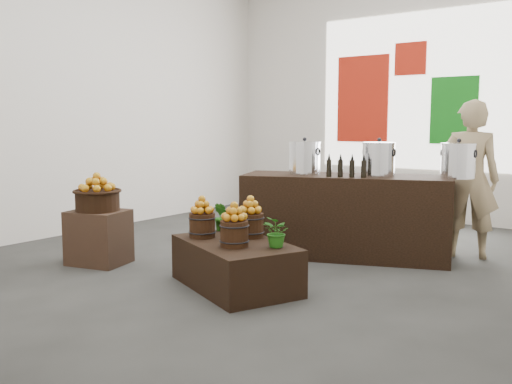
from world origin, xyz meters
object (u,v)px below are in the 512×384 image
Objects in this scene: display_table at (235,265)px; counter at (345,216)px; crate at (99,237)px; stock_pot_center at (379,160)px; stock_pot_right at (458,161)px; stock_pot_left at (305,159)px; shopper at (469,179)px; wicker_basket at (98,201)px.

counter reaches higher than display_table.
stock_pot_center is (2.31, 2.03, 0.82)m from crate.
counter is 6.47× the size of stock_pot_center.
stock_pot_left is at bearing -157.91° from stock_pot_right.
display_table is at bearing -107.08° from stock_pot_center.
shopper is at bearing 85.16° from display_table.
counter is at bearing 20.22° from shopper.
stock_pot_right is (1.54, 0.63, 0.00)m from stock_pot_left.
counter is at bearing 105.68° from display_table.
stock_pot_right is at bearing 37.24° from wicker_basket.
wicker_basket is at bearing -142.76° from stock_pot_right.
stock_pot_left is 1.87m from shopper.
shopper is (1.56, 1.01, -0.22)m from stock_pot_left.
stock_pot_left is (-0.21, 1.52, 0.90)m from display_table.
shopper is (1.35, 2.53, 0.67)m from display_table.
crate is 3.96m from stock_pot_right.
counter is 1.46m from shopper.
crate is 1.65× the size of stock_pot_right.
display_table is 3.53× the size of stock_pot_right.
display_table is 3.53× the size of stock_pot_left.
wicker_basket is 0.37× the size of display_table.
wicker_basket is 3.11m from stock_pot_center.
stock_pot_left is 1.67m from stock_pot_right.
crate is 0.40m from wicker_basket.
shopper reaches higher than wicker_basket.
shopper is at bearing 88.05° from stock_pot_right.
wicker_basket is 1.82m from display_table.
counter is (0.23, 1.70, 0.25)m from display_table.
crate is at bearing -158.27° from counter.
display_table is at bearing -119.66° from counter.
crate is 3.19m from stock_pot_center.
stock_pot_left and stock_pot_center have the same top height.
shopper is at bearing 32.87° from stock_pot_left.
stock_pot_left reaches higher than crate.
crate is 0.26× the size of counter.
display_table is 2.94m from shopper.
stock_pot_left is 0.83m from stock_pot_center.
counter is at bearing -157.91° from stock_pot_right.
shopper reaches higher than stock_pot_center.
stock_pot_center is at bearing 0.00° from counter.
shopper is at bearing 41.43° from stock_pot_center.
display_table is 0.55× the size of counter.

